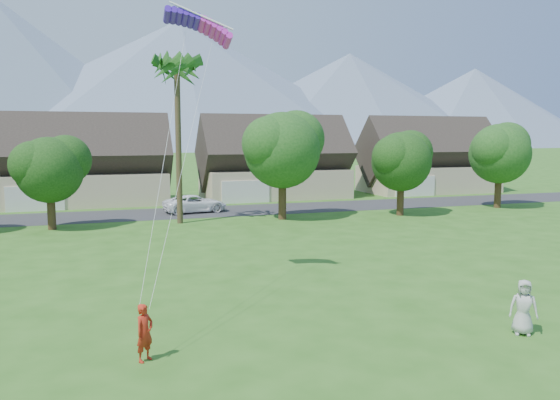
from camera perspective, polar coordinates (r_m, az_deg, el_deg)
name	(u,v)px	position (r m, az deg, el deg)	size (l,w,h in m)	color
ground	(391,377)	(16.11, 11.54, -17.71)	(500.00, 500.00, 0.00)	#2D6019
street	(195,212)	(47.75, -8.88, -1.27)	(90.00, 7.00, 0.01)	#2D2D30
kite_flyer	(145,333)	(17.00, -13.96, -13.30)	(0.63, 0.41, 1.73)	#B52614
watcher	(523,307)	(20.26, 24.09, -10.19)	(0.91, 0.59, 1.87)	#B4B4AF
parked_car	(195,204)	(47.66, -8.86, -0.38)	(2.51, 5.44, 1.51)	white
mountain_ridge	(140,88)	(274.21, -14.40, 11.29)	(540.00, 240.00, 70.00)	slate
houses_row	(185,167)	(56.35, -9.89, 3.45)	(72.75, 8.19, 8.86)	beige
tree_row	(191,159)	(41.14, -9.24, 4.27)	(62.27, 6.67, 8.45)	#47301C
fan_palm	(177,64)	(41.87, -10.75, 13.76)	(3.00, 3.00, 13.80)	#4C3D26
parafoil_kite	(200,23)	(24.23, -8.38, 17.82)	(3.04, 1.22, 0.50)	#461BCC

